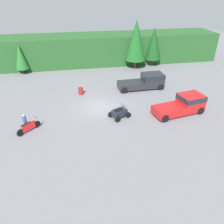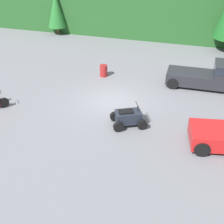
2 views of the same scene
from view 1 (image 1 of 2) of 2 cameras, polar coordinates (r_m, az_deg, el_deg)
name	(u,v)px [view 1 (image 1 of 2)]	position (r m, az deg, el deg)	size (l,w,h in m)	color
ground_plane	(100,108)	(23.91, -3.24, 1.18)	(80.00, 80.00, 0.00)	slate
hillside_backdrop	(86,49)	(37.99, -6.72, 15.92)	(44.00, 6.00, 4.64)	#235123
tree_left	(20,57)	(35.40, -22.82, 13.17)	(1.92, 1.92, 4.36)	brown
tree_mid_left	(136,40)	(35.14, 6.28, 18.16)	(3.25, 3.25, 7.38)	brown
tree_mid_right	(154,43)	(37.01, 10.83, 17.20)	(2.66, 2.66, 6.04)	brown
pickup_truck_red	(184,104)	(23.65, 18.22, 1.98)	(5.57, 2.96, 1.90)	red
pickup_truck_second	(146,81)	(28.46, 8.80, 8.01)	(5.82, 2.22, 1.90)	#232328
dirt_bike	(29,127)	(21.17, -20.93, -3.68)	(1.87, 1.67, 1.16)	black
quad_atv	(119,113)	(21.89, 1.94, -0.29)	(2.33, 2.07, 1.23)	black
rider_person	(25,122)	(21.30, -21.80, -2.35)	(0.47, 0.47, 1.64)	black
steel_barrel	(81,91)	(26.90, -8.16, 5.42)	(0.58, 0.58, 0.88)	maroon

